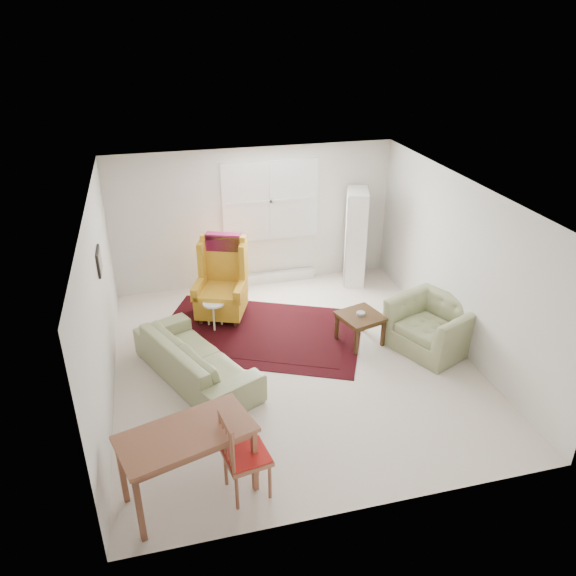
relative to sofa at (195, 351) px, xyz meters
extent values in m
cube|color=silver|center=(1.38, 0.03, -0.43)|extent=(5.00, 5.50, 0.01)
cube|color=white|center=(1.38, 0.03, 2.07)|extent=(5.00, 5.50, 0.01)
cube|color=silver|center=(1.38, 2.78, 0.82)|extent=(5.00, 0.04, 2.50)
cube|color=silver|center=(1.38, -2.72, 0.82)|extent=(5.00, 0.04, 2.50)
cube|color=silver|center=(-1.12, 0.03, 0.82)|extent=(0.04, 5.50, 2.50)
cube|color=silver|center=(3.88, 0.03, 0.82)|extent=(0.04, 5.50, 2.50)
cube|color=white|center=(1.68, 2.76, 1.12)|extent=(1.72, 0.06, 1.42)
cube|color=white|center=(1.68, 2.76, 1.12)|extent=(1.60, 0.02, 1.30)
cube|color=silver|center=(1.68, 2.70, -0.34)|extent=(1.60, 0.12, 0.18)
cube|color=black|center=(-1.10, 0.53, 1.22)|extent=(0.03, 0.42, 0.32)
cube|color=tan|center=(-1.08, 0.53, 1.22)|extent=(0.01, 0.34, 0.24)
imported|color=#898F5F|center=(0.00, 0.00, 0.00)|extent=(1.65, 2.28, 0.86)
imported|color=#898F5F|center=(3.48, -0.11, 0.01)|extent=(1.37, 1.45, 0.89)
camera|label=1|loc=(-0.36, -6.52, 4.17)|focal=35.00mm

